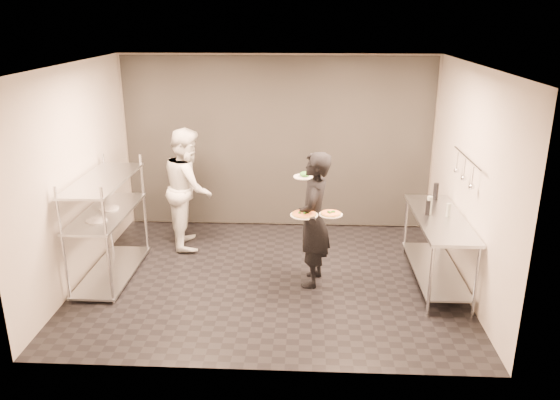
{
  "coord_description": "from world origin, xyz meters",
  "views": [
    {
      "loc": [
        0.46,
        -6.59,
        3.38
      ],
      "look_at": [
        0.13,
        0.04,
        1.1
      ],
      "focal_mm": 35.0,
      "sensor_mm": 36.0,
      "label": 1
    }
  ],
  "objects_px": {
    "pizza_plate_near": "(304,214)",
    "pizza_plate_far": "(331,214)",
    "bottle_dark": "(436,192)",
    "bottle_clear": "(448,210)",
    "chef": "(189,188)",
    "bottle_green": "(429,205)",
    "waiter": "(313,220)",
    "pass_rack": "(107,222)",
    "salad_plate": "(305,175)",
    "pos_monitor": "(428,205)",
    "prep_counter": "(438,238)"
  },
  "relations": [
    {
      "from": "pass_rack",
      "to": "bottle_green",
      "type": "bearing_deg",
      "value": 1.31
    },
    {
      "from": "pizza_plate_far",
      "to": "bottle_dark",
      "type": "xyz_separation_m",
      "value": [
        1.49,
        1.03,
        -0.03
      ]
    },
    {
      "from": "bottle_clear",
      "to": "waiter",
      "type": "bearing_deg",
      "value": -175.97
    },
    {
      "from": "bottle_clear",
      "to": "salad_plate",
      "type": "bearing_deg",
      "value": 174.47
    },
    {
      "from": "prep_counter",
      "to": "pos_monitor",
      "type": "xyz_separation_m",
      "value": [
        -0.12,
        0.19,
        0.39
      ]
    },
    {
      "from": "pizza_plate_near",
      "to": "bottle_green",
      "type": "distance_m",
      "value": 1.65
    },
    {
      "from": "bottle_green",
      "to": "salad_plate",
      "type": "bearing_deg",
      "value": 175.91
    },
    {
      "from": "pizza_plate_far",
      "to": "bottle_green",
      "type": "distance_m",
      "value": 1.35
    },
    {
      "from": "pizza_plate_far",
      "to": "pos_monitor",
      "type": "xyz_separation_m",
      "value": [
        1.29,
        0.53,
        -0.05
      ]
    },
    {
      "from": "pizza_plate_near",
      "to": "bottle_dark",
      "type": "relative_size",
      "value": 1.45
    },
    {
      "from": "bottle_green",
      "to": "pos_monitor",
      "type": "bearing_deg",
      "value": 85.16
    },
    {
      "from": "prep_counter",
      "to": "bottle_clear",
      "type": "xyz_separation_m",
      "value": [
        0.1,
        0.03,
        0.38
      ]
    },
    {
      "from": "pizza_plate_near",
      "to": "pizza_plate_far",
      "type": "height_order",
      "value": "pizza_plate_far"
    },
    {
      "from": "pass_rack",
      "to": "bottle_green",
      "type": "xyz_separation_m",
      "value": [
        4.2,
        0.1,
        0.27
      ]
    },
    {
      "from": "salad_plate",
      "to": "bottle_dark",
      "type": "bearing_deg",
      "value": 14.76
    },
    {
      "from": "prep_counter",
      "to": "pos_monitor",
      "type": "distance_m",
      "value": 0.45
    },
    {
      "from": "pos_monitor",
      "to": "bottle_clear",
      "type": "xyz_separation_m",
      "value": [
        0.22,
        -0.16,
        -0.01
      ]
    },
    {
      "from": "chef",
      "to": "salad_plate",
      "type": "relative_size",
      "value": 6.15
    },
    {
      "from": "waiter",
      "to": "pos_monitor",
      "type": "height_order",
      "value": "waiter"
    },
    {
      "from": "prep_counter",
      "to": "waiter",
      "type": "relative_size",
      "value": 1.02
    },
    {
      "from": "pass_rack",
      "to": "bottle_dark",
      "type": "xyz_separation_m",
      "value": [
        4.41,
        0.69,
        0.27
      ]
    },
    {
      "from": "pizza_plate_near",
      "to": "bottle_green",
      "type": "relative_size",
      "value": 1.42
    },
    {
      "from": "pizza_plate_far",
      "to": "bottle_clear",
      "type": "relative_size",
      "value": 1.64
    },
    {
      "from": "chef",
      "to": "bottle_clear",
      "type": "xyz_separation_m",
      "value": [
        3.57,
        -1.07,
        0.1
      ]
    },
    {
      "from": "bottle_green",
      "to": "pizza_plate_far",
      "type": "bearing_deg",
      "value": -161.07
    },
    {
      "from": "waiter",
      "to": "salad_plate",
      "type": "bearing_deg",
      "value": -148.47
    },
    {
      "from": "bottle_green",
      "to": "waiter",
      "type": "bearing_deg",
      "value": -172.95
    },
    {
      "from": "pos_monitor",
      "to": "bottle_dark",
      "type": "bearing_deg",
      "value": 82.14
    },
    {
      "from": "pizza_plate_far",
      "to": "prep_counter",
      "type": "bearing_deg",
      "value": 13.79
    },
    {
      "from": "pizza_plate_near",
      "to": "pos_monitor",
      "type": "bearing_deg",
      "value": 16.43
    },
    {
      "from": "pass_rack",
      "to": "salad_plate",
      "type": "height_order",
      "value": "pass_rack"
    },
    {
      "from": "pass_rack",
      "to": "waiter",
      "type": "bearing_deg",
      "value": -1.85
    },
    {
      "from": "prep_counter",
      "to": "pizza_plate_near",
      "type": "relative_size",
      "value": 5.21
    },
    {
      "from": "salad_plate",
      "to": "pos_monitor",
      "type": "bearing_deg",
      "value": -0.75
    },
    {
      "from": "pizza_plate_near",
      "to": "bottle_clear",
      "type": "distance_m",
      "value": 1.86
    },
    {
      "from": "pizza_plate_far",
      "to": "bottle_clear",
      "type": "distance_m",
      "value": 1.56
    },
    {
      "from": "waiter",
      "to": "bottle_dark",
      "type": "height_order",
      "value": "waiter"
    },
    {
      "from": "prep_counter",
      "to": "pizza_plate_near",
      "type": "xyz_separation_m",
      "value": [
        -1.73,
        -0.29,
        0.41
      ]
    },
    {
      "from": "bottle_dark",
      "to": "prep_counter",
      "type": "bearing_deg",
      "value": -96.89
    },
    {
      "from": "pass_rack",
      "to": "bottle_clear",
      "type": "height_order",
      "value": "pass_rack"
    },
    {
      "from": "pizza_plate_near",
      "to": "bottle_dark",
      "type": "bearing_deg",
      "value": 28.24
    },
    {
      "from": "pizza_plate_far",
      "to": "chef",
      "type": "bearing_deg",
      "value": 144.99
    },
    {
      "from": "bottle_green",
      "to": "pass_rack",
      "type": "bearing_deg",
      "value": -178.69
    },
    {
      "from": "pos_monitor",
      "to": "bottle_dark",
      "type": "xyz_separation_m",
      "value": [
        0.2,
        0.5,
        0.02
      ]
    },
    {
      "from": "prep_counter",
      "to": "bottle_clear",
      "type": "distance_m",
      "value": 0.4
    },
    {
      "from": "pizza_plate_far",
      "to": "pos_monitor",
      "type": "height_order",
      "value": "pos_monitor"
    },
    {
      "from": "bottle_green",
      "to": "bottle_dark",
      "type": "height_order",
      "value": "bottle_green"
    },
    {
      "from": "prep_counter",
      "to": "bottle_clear",
      "type": "height_order",
      "value": "bottle_clear"
    },
    {
      "from": "chef",
      "to": "bottle_clear",
      "type": "relative_size",
      "value": 10.39
    },
    {
      "from": "pizza_plate_near",
      "to": "salad_plate",
      "type": "xyz_separation_m",
      "value": [
        -0.0,
        0.5,
        0.35
      ]
    }
  ]
}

